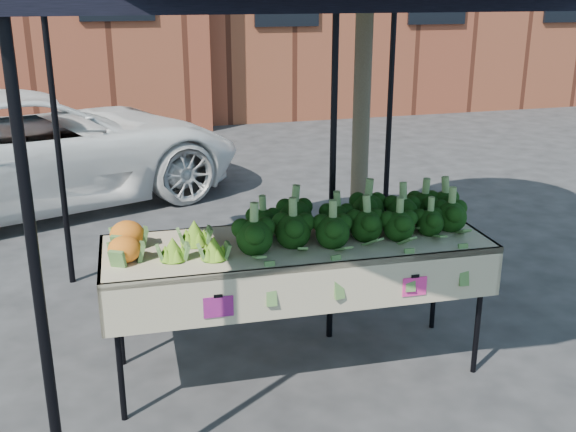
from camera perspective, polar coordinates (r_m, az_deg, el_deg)
name	(u,v)px	position (r m, az deg, el deg)	size (l,w,h in m)	color
ground	(280,370)	(4.63, -0.70, -12.71)	(90.00, 90.00, 0.00)	#252527
table	(297,306)	(4.43, 0.73, -7.55)	(2.44, 0.91, 0.90)	#BEAD89
canopy	(279,152)	(4.52, -0.75, 5.36)	(3.16, 3.16, 2.74)	black
broccoli_heap	(354,214)	(4.36, 5.58, 0.17)	(1.61, 0.58, 0.27)	black
romanesco_cluster	(190,237)	(4.07, -8.17, -1.71)	(0.43, 0.47, 0.20)	#70A321
cauliflower_pair	(126,240)	(4.12, -13.42, -1.94)	(0.23, 0.43, 0.18)	orange
street_tree	(364,44)	(5.41, 6.36, 14.08)	(2.02, 2.02, 3.98)	#1E4C14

